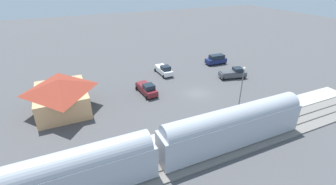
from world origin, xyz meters
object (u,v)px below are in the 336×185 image
at_px(pickup_maroon, 147,89).
at_px(suv_navy, 216,59).
at_px(passenger_train, 52,179).
at_px(station_building, 61,94).
at_px(pickup_charcoal, 233,73).
at_px(light_pole_near_platform, 242,82).
at_px(pedestrian_on_platform, 280,103).
at_px(pickup_white, 164,70).

relative_size(pickup_maroon, suv_navy, 1.11).
relative_size(passenger_train, station_building, 5.68).
bearing_deg(pickup_maroon, pickup_charcoal, -91.95).
bearing_deg(pickup_charcoal, station_building, 88.18).
relative_size(passenger_train, pickup_maroon, 10.75).
relative_size(pickup_charcoal, light_pole_near_platform, 0.82).
relative_size(station_building, pedestrian_on_platform, 6.14).
relative_size(passenger_train, pedestrian_on_platform, 34.84).
relative_size(passenger_train, pickup_white, 10.98).
distance_m(pickup_charcoal, pickup_white, 14.27).
bearing_deg(station_building, light_pole_near_platform, -113.91).
relative_size(passenger_train, pickup_charcoal, 10.44).
xyz_separation_m(pickup_charcoal, suv_navy, (8.41, -1.74, 0.12)).
relative_size(suv_navy, light_pole_near_platform, 0.72).
bearing_deg(pickup_white, passenger_train, 138.48).
relative_size(pedestrian_on_platform, suv_navy, 0.34).
bearing_deg(pickup_maroon, passenger_train, 138.78).
bearing_deg(suv_navy, pickup_maroon, 111.07).
distance_m(pickup_charcoal, light_pole_near_platform, 12.76).
distance_m(station_building, pedestrian_on_platform, 33.83).
height_order(pedestrian_on_platform, pickup_white, pickup_white).
bearing_deg(pedestrian_on_platform, pickup_maroon, 50.45).
height_order(pickup_maroon, light_pole_near_platform, light_pole_near_platform).
bearing_deg(pickup_maroon, light_pole_near_platform, -133.11).
bearing_deg(pickup_maroon, pickup_white, -42.24).
distance_m(station_building, suv_navy, 34.73).
distance_m(passenger_train, pedestrian_on_platform, 32.56).
xyz_separation_m(suv_navy, light_pole_near_platform, (-18.58, 8.64, 3.27)).
bearing_deg(pickup_maroon, suv_navy, -68.93).
bearing_deg(pedestrian_on_platform, suv_navy, -8.61).
relative_size(passenger_train, suv_navy, 11.98).
xyz_separation_m(pickup_charcoal, pickup_maroon, (0.63, 18.45, 0.00)).
distance_m(passenger_train, station_building, 18.08).
bearing_deg(pickup_maroon, station_building, 88.35).
height_order(pickup_charcoal, suv_navy, suv_navy).
bearing_deg(light_pole_near_platform, pedestrian_on_platform, -120.45).
bearing_deg(pedestrian_on_platform, pickup_white, 26.36).
xyz_separation_m(passenger_train, light_pole_near_platform, (6.80, -26.96, 1.56)).
distance_m(station_building, light_pole_near_platform, 27.68).
distance_m(station_building, pickup_maroon, 13.82).
bearing_deg(station_building, passenger_train, 174.58).
xyz_separation_m(passenger_train, suv_navy, (25.38, -35.61, -1.71)).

